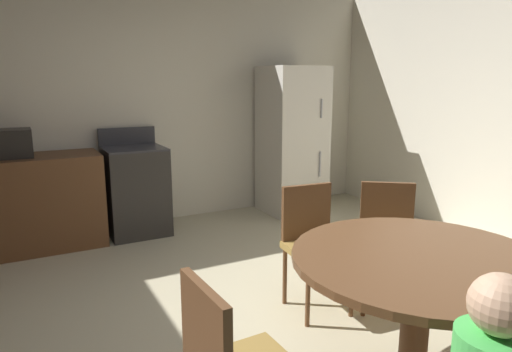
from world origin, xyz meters
The scene contains 8 objects.
ground_plane centered at (0.00, 0.00, 0.00)m, with size 14.00×14.00×0.00m, color beige.
wall_back centered at (0.00, 2.92, 1.35)m, with size 5.89×0.12×2.70m, color silver.
oven_range centered at (-0.29, 2.52, 0.47)m, with size 0.60×0.60×1.10m.
refrigerator centered at (1.61, 2.47, 0.88)m, with size 0.68×0.68×1.76m.
microwave centered at (-1.44, 2.52, 1.03)m, with size 0.44×0.32×0.26m, color black.
dining_table centered at (0.33, -0.71, 0.61)m, with size 1.24×1.24×0.76m.
chair_northeast centered at (0.94, 0.12, 0.50)m, with size 0.56×0.56×0.87m.
chair_north centered at (0.43, 0.31, 0.50)m, with size 0.44×0.44×0.87m.
Camera 1 is at (-1.33, -2.15, 1.58)m, focal length 31.69 mm.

